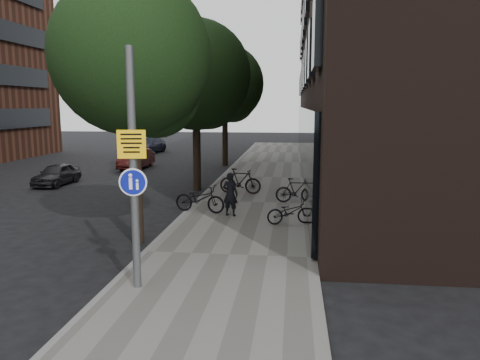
# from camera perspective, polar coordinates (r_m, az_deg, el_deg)

# --- Properties ---
(ground) EXTENTS (120.00, 120.00, 0.00)m
(ground) POSITION_cam_1_polar(r_m,az_deg,el_deg) (9.33, -5.83, -15.99)
(ground) COLOR black
(ground) RESTS_ON ground
(sidewalk) EXTENTS (4.50, 60.00, 0.12)m
(sidewalk) POSITION_cam_1_polar(r_m,az_deg,el_deg) (18.72, 1.48, -2.87)
(sidewalk) COLOR slate
(sidewalk) RESTS_ON ground
(curb_edge) EXTENTS (0.15, 60.00, 0.13)m
(curb_edge) POSITION_cam_1_polar(r_m,az_deg,el_deg) (19.04, -5.29, -2.69)
(curb_edge) COLOR slate
(curb_edge) RESTS_ON ground
(building_right_dark_brick) EXTENTS (12.00, 40.00, 18.00)m
(building_right_dark_brick) POSITION_cam_1_polar(r_m,az_deg,el_deg) (31.37, 19.68, 17.88)
(building_right_dark_brick) COLOR black
(building_right_dark_brick) RESTS_ON ground
(street_tree_near) EXTENTS (4.40, 4.40, 7.50)m
(street_tree_near) POSITION_cam_1_polar(r_m,az_deg,el_deg) (13.66, -12.59, 13.77)
(street_tree_near) COLOR black
(street_tree_near) RESTS_ON ground
(street_tree_mid) EXTENTS (5.00, 5.00, 7.80)m
(street_tree_mid) POSITION_cam_1_polar(r_m,az_deg,el_deg) (21.86, -5.15, 12.14)
(street_tree_mid) COLOR black
(street_tree_mid) RESTS_ON ground
(street_tree_far) EXTENTS (5.00, 5.00, 7.80)m
(street_tree_far) POSITION_cam_1_polar(r_m,az_deg,el_deg) (30.72, -1.69, 11.29)
(street_tree_far) COLOR black
(street_tree_far) RESTS_ON ground
(signpost) EXTENTS (0.58, 0.17, 4.99)m
(signpost) POSITION_cam_1_polar(r_m,az_deg,el_deg) (9.83, -12.87, 1.24)
(signpost) COLOR #595B5E
(signpost) RESTS_ON sidewalk
(pedestrian) EXTENTS (0.64, 0.51, 1.53)m
(pedestrian) POSITION_cam_1_polar(r_m,az_deg,el_deg) (16.27, -1.19, -1.73)
(pedestrian) COLOR black
(pedestrian) RESTS_ON sidewalk
(parked_bike_facade_near) EXTENTS (1.63, 0.97, 0.81)m
(parked_bike_facade_near) POSITION_cam_1_polar(r_m,az_deg,el_deg) (15.30, 6.13, -3.86)
(parked_bike_facade_near) COLOR black
(parked_bike_facade_near) RESTS_ON sidewalk
(parked_bike_facade_far) EXTENTS (1.67, 0.56, 0.99)m
(parked_bike_facade_far) POSITION_cam_1_polar(r_m,az_deg,el_deg) (18.62, 6.88, -1.27)
(parked_bike_facade_far) COLOR black
(parked_bike_facade_far) RESTS_ON sidewalk
(parked_bike_curb_near) EXTENTS (1.99, 1.05, 0.99)m
(parked_bike_curb_near) POSITION_cam_1_polar(r_m,az_deg,el_deg) (16.92, -4.92, -2.27)
(parked_bike_curb_near) COLOR black
(parked_bike_curb_near) RESTS_ON sidewalk
(parked_bike_curb_far) EXTENTS (1.89, 0.75, 1.11)m
(parked_bike_curb_far) POSITION_cam_1_polar(r_m,az_deg,el_deg) (20.35, 0.04, -0.14)
(parked_bike_curb_far) COLOR black
(parked_bike_curb_far) RESTS_ON sidewalk
(parked_car_near) EXTENTS (1.38, 3.20, 1.08)m
(parked_car_near) POSITION_cam_1_polar(r_m,az_deg,el_deg) (24.99, -21.45, 0.65)
(parked_car_near) COLOR black
(parked_car_near) RESTS_ON ground
(parked_car_mid) EXTENTS (1.32, 3.72, 1.22)m
(parked_car_mid) POSITION_cam_1_polar(r_m,az_deg,el_deg) (30.09, -12.53, 2.54)
(parked_car_mid) COLOR #5D1D1A
(parked_car_mid) RESTS_ON ground
(parked_car_far) EXTENTS (2.47, 4.83, 1.34)m
(parked_car_far) POSITION_cam_1_polar(r_m,az_deg,el_deg) (39.51, -11.22, 4.19)
(parked_car_far) COLOR #1C2133
(parked_car_far) RESTS_ON ground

